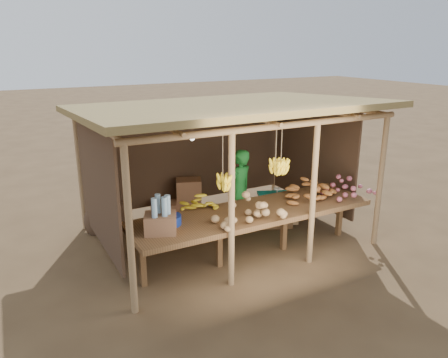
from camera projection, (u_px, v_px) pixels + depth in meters
name	position (u px, v px, depth m)	size (l,w,h in m)	color
ground	(224.00, 235.00, 7.77)	(60.00, 60.00, 0.00)	brown
stall_structure	(220.00, 128.00, 7.25)	(4.70, 3.50, 2.43)	#9B7750
counter	(253.00, 214.00, 6.75)	(3.90, 1.05, 0.80)	brown
potato_heap	(249.00, 208.00, 6.31)	(1.06, 0.64, 0.37)	tan
sweet_potato_heap	(310.00, 187.00, 7.25)	(0.97, 0.58, 0.36)	#AF672D
onion_heap	(349.00, 186.00, 7.33)	(0.90, 0.54, 0.36)	#B6586A
banana_pile	(198.00, 199.00, 6.73)	(0.52, 0.31, 0.34)	yellow
tomato_basin	(168.00, 219.00, 6.19)	(0.38, 0.38, 0.20)	navy
bottle_box	(160.00, 219.00, 5.89)	(0.52, 0.47, 0.53)	brown
vendor	(239.00, 192.00, 7.71)	(0.56, 0.37, 1.53)	#197127
tarp_crate	(276.00, 209.00, 8.15)	(0.80, 0.76, 0.76)	brown
carton_stack	(181.00, 203.00, 8.40)	(1.10, 0.53, 0.76)	brown
burlap_sacks	(108.00, 217.00, 7.90)	(0.85, 0.45, 0.60)	#4B3423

